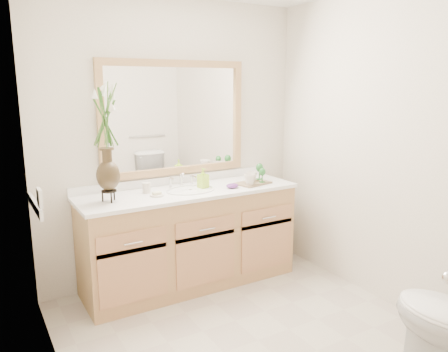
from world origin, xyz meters
TOP-DOWN VIEW (x-y plane):
  - floor at (0.00, 0.00)m, footprint 2.60×2.60m
  - wall_back at (0.00, 1.30)m, footprint 2.40×0.02m
  - wall_left at (-1.20, 0.00)m, footprint 0.02×2.60m
  - wall_right at (1.20, 0.00)m, footprint 0.02×2.60m
  - vanity at (0.00, 1.01)m, footprint 1.80×0.55m
  - counter at (0.00, 1.01)m, footprint 1.84×0.57m
  - sink at (0.00, 1.00)m, footprint 0.38×0.34m
  - mirror at (0.00, 1.28)m, footprint 1.32×0.04m
  - switch_plate at (-1.19, 0.76)m, footprint 0.02×0.12m
  - door at (-0.30, -1.29)m, footprint 0.80×0.03m
  - flower_vase at (-0.68, 0.99)m, footprint 0.20×0.20m
  - tumbler at (-0.34, 1.10)m, footprint 0.07×0.07m
  - soap_dish at (-0.31, 0.96)m, footprint 0.11×0.11m
  - soap_bottle at (0.14, 1.03)m, footprint 0.08×0.09m
  - purple_dish at (0.34, 0.89)m, footprint 0.13×0.12m
  - tray at (0.58, 0.93)m, footprint 0.33×0.25m
  - mug_left at (0.51, 0.87)m, footprint 0.13×0.13m
  - mug_right at (0.60, 0.97)m, footprint 0.11×0.11m
  - goblet_front at (0.65, 0.89)m, footprint 0.06×0.06m
  - goblet_back at (0.70, 1.00)m, footprint 0.07×0.07m

SIDE VIEW (x-z plane):
  - floor at x=0.00m, z-range 0.00..0.00m
  - vanity at x=0.00m, z-range 0.00..0.80m
  - sink at x=0.00m, z-range 0.66..0.89m
  - counter at x=0.00m, z-range 0.80..0.83m
  - tray at x=0.58m, z-range 0.83..0.84m
  - soap_dish at x=-0.31m, z-range 0.82..0.86m
  - purple_dish at x=0.34m, z-range 0.83..0.87m
  - tumbler at x=-0.34m, z-range 0.83..0.91m
  - mug_right at x=0.60m, z-range 0.84..0.94m
  - mug_left at x=0.51m, z-range 0.84..0.94m
  - soap_bottle at x=0.14m, z-range 0.83..0.98m
  - goblet_front at x=0.65m, z-range 0.87..0.99m
  - goblet_back at x=0.70m, z-range 0.87..1.02m
  - switch_plate at x=-1.19m, z-range 0.92..1.04m
  - door at x=-0.30m, z-range 0.00..2.00m
  - wall_back at x=0.00m, z-range 0.00..2.40m
  - wall_left at x=-1.20m, z-range 0.00..2.40m
  - wall_right at x=1.20m, z-range 0.00..2.40m
  - flower_vase at x=-0.68m, z-range 0.98..1.82m
  - mirror at x=0.00m, z-range 0.92..1.89m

